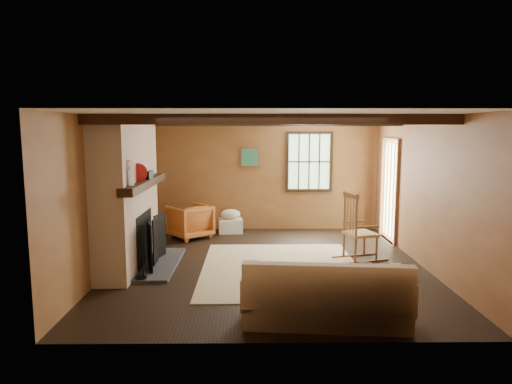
{
  "coord_description": "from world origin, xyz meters",
  "views": [
    {
      "loc": [
        -0.27,
        -7.22,
        2.19
      ],
      "look_at": [
        -0.19,
        0.4,
        1.15
      ],
      "focal_mm": 32.0,
      "sensor_mm": 36.0,
      "label": 1
    }
  ],
  "objects_px": {
    "rocking_chair": "(358,231)",
    "sofa": "(326,298)",
    "fireplace": "(129,199)",
    "laundry_basket": "(231,226)",
    "armchair": "(190,221)"
  },
  "relations": [
    {
      "from": "sofa",
      "to": "laundry_basket",
      "type": "relative_size",
      "value": 3.91
    },
    {
      "from": "fireplace",
      "to": "laundry_basket",
      "type": "height_order",
      "value": "fireplace"
    },
    {
      "from": "rocking_chair",
      "to": "laundry_basket",
      "type": "distance_m",
      "value": 3.09
    },
    {
      "from": "laundry_basket",
      "to": "rocking_chair",
      "type": "bearing_deg",
      "value": -42.77
    },
    {
      "from": "fireplace",
      "to": "sofa",
      "type": "distance_m",
      "value": 3.66
    },
    {
      "from": "fireplace",
      "to": "rocking_chair",
      "type": "height_order",
      "value": "fireplace"
    },
    {
      "from": "rocking_chair",
      "to": "laundry_basket",
      "type": "height_order",
      "value": "rocking_chair"
    },
    {
      "from": "rocking_chair",
      "to": "sofa",
      "type": "relative_size",
      "value": 0.6
    },
    {
      "from": "sofa",
      "to": "laundry_basket",
      "type": "xyz_separation_m",
      "value": [
        -1.3,
        4.58,
        -0.12
      ]
    },
    {
      "from": "armchair",
      "to": "laundry_basket",
      "type": "bearing_deg",
      "value": 170.02
    },
    {
      "from": "sofa",
      "to": "armchair",
      "type": "distance_m",
      "value": 4.62
    },
    {
      "from": "fireplace",
      "to": "armchair",
      "type": "bearing_deg",
      "value": 69.8
    },
    {
      "from": "sofa",
      "to": "armchair",
      "type": "relative_size",
      "value": 2.61
    },
    {
      "from": "fireplace",
      "to": "rocking_chair",
      "type": "distance_m",
      "value": 3.82
    },
    {
      "from": "rocking_chair",
      "to": "armchair",
      "type": "distance_m",
      "value": 3.46
    }
  ]
}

